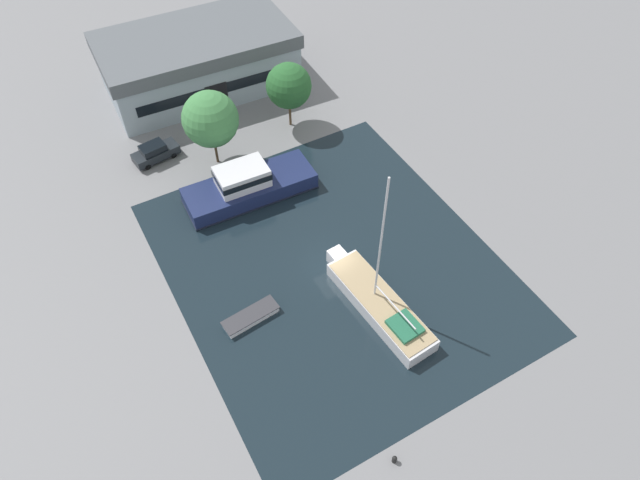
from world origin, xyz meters
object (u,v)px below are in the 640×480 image
warehouse_building (198,60)px  parked_car (155,152)px  small_dinghy (251,317)px  motor_cruiser (248,185)px  quay_tree_near_building (289,86)px  sailboat_moored (379,303)px  quay_tree_by_water (210,119)px

warehouse_building → parked_car: bearing=-129.8°
small_dinghy → motor_cruiser: bearing=149.9°
parked_car → motor_cruiser: (5.75, -8.93, 0.35)m
small_dinghy → warehouse_building: bearing=159.0°
warehouse_building → quay_tree_near_building: size_ratio=2.97×
quay_tree_near_building → sailboat_moored: bearing=-101.1°
quay_tree_by_water → small_dinghy: bearing=-104.9°
warehouse_building → motor_cruiser: bearing=-96.3°
quay_tree_by_water → motor_cruiser: size_ratio=0.63×
quay_tree_by_water → small_dinghy: (-4.79, -17.94, -4.77)m
warehouse_building → quay_tree_by_water: bearing=-103.0°
quay_tree_near_building → small_dinghy: 24.22m
quay_tree_near_building → sailboat_moored: (-4.61, -23.58, -3.91)m
quay_tree_near_building → quay_tree_by_water: size_ratio=0.90×
quay_tree_near_building → parked_car: size_ratio=1.49×
quay_tree_near_building → sailboat_moored: size_ratio=0.51×
motor_cruiser → quay_tree_by_water: bearing=9.4°
quay_tree_near_building → parked_car: bearing=173.4°
parked_car → small_dinghy: 21.18m
motor_cruiser → sailboat_moored: bearing=-165.6°
parked_car → warehouse_building: bearing=129.6°
quay_tree_near_building → small_dinghy: bearing=-124.8°
quay_tree_near_building → sailboat_moored: sailboat_moored is taller
sailboat_moored → parked_car: bearing=105.7°
sailboat_moored → small_dinghy: 9.85m
parked_car → quay_tree_by_water: bearing=49.0°
small_dinghy → quay_tree_by_water: bearing=159.1°
parked_car → motor_cruiser: bearing=24.5°
sailboat_moored → small_dinghy: bearing=151.4°
quay_tree_near_building → motor_cruiser: bearing=-137.8°
warehouse_building → parked_car: warehouse_building is taller
quay_tree_near_building → motor_cruiser: size_ratio=0.57×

